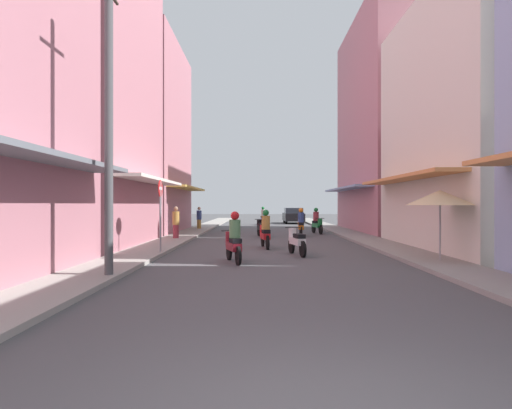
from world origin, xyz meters
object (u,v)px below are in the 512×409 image
(pedestrian_midway, at_px, (176,223))
(utility_pole, at_px, (109,120))
(motorbike_green, at_px, (317,222))
(motorbike_red, at_px, (265,231))
(street_sign_no_entry, at_px, (160,206))
(motorbike_orange, at_px, (301,224))
(vendor_umbrella, at_px, (440,198))
(motorbike_maroon, at_px, (234,240))
(motorbike_white, at_px, (296,241))
(motorbike_blue, at_px, (263,217))
(parked_car, at_px, (293,215))
(pedestrian_foreground, at_px, (199,219))
(motorbike_black, at_px, (261,228))

(pedestrian_midway, xyz_separation_m, utility_pole, (0.54, -10.85, 2.96))
(motorbike_green, relative_size, utility_pole, 0.24)
(motorbike_red, bearing_deg, street_sign_no_entry, -147.10)
(motorbike_orange, distance_m, vendor_umbrella, 11.72)
(motorbike_maroon, bearing_deg, pedestrian_midway, 112.88)
(motorbike_green, bearing_deg, utility_pole, -114.14)
(motorbike_green, relative_size, motorbike_white, 1.00)
(motorbike_blue, relative_size, street_sign_no_entry, 0.67)
(motorbike_red, relative_size, parked_car, 0.44)
(vendor_umbrella, xyz_separation_m, utility_pole, (-8.97, -2.62, 1.82))
(motorbike_blue, bearing_deg, motorbike_orange, -81.00)
(pedestrian_midway, bearing_deg, motorbike_red, -39.67)
(motorbike_white, height_order, street_sign_no_entry, street_sign_no_entry)
(pedestrian_foreground, bearing_deg, vendor_umbrella, -59.88)
(motorbike_green, xyz_separation_m, pedestrian_midway, (-7.63, -4.96, 0.14))
(motorbike_green, xyz_separation_m, street_sign_no_entry, (-6.99, -10.98, 1.01))
(motorbike_red, bearing_deg, parked_car, 82.54)
(pedestrian_midway, relative_size, utility_pole, 0.23)
(vendor_umbrella, relative_size, street_sign_no_entry, 0.84)
(pedestrian_midway, bearing_deg, motorbike_white, -47.78)
(motorbike_maroon, height_order, motorbike_black, motorbike_maroon)
(pedestrian_midway, relative_size, vendor_umbrella, 0.76)
(motorbike_orange, relative_size, utility_pole, 0.24)
(motorbike_white, height_order, pedestrian_midway, pedestrian_midway)
(motorbike_white, height_order, motorbike_red, motorbike_red)
(utility_pole, bearing_deg, motorbike_red, 62.19)
(motorbike_red, xyz_separation_m, pedestrian_foreground, (-4.39, 11.84, 0.10))
(motorbike_black, xyz_separation_m, parked_car, (3.05, 16.28, 0.24))
(motorbike_blue, bearing_deg, street_sign_no_entry, -100.04)
(motorbike_maroon, distance_m, motorbike_orange, 11.37)
(motorbike_maroon, distance_m, parked_car, 26.87)
(utility_pole, xyz_separation_m, street_sign_no_entry, (0.10, 4.83, -2.09))
(utility_pole, height_order, street_sign_no_entry, utility_pole)
(motorbike_maroon, relative_size, motorbike_black, 0.99)
(motorbike_maroon, height_order, utility_pole, utility_pole)
(motorbike_red, height_order, street_sign_no_entry, street_sign_no_entry)
(motorbike_blue, height_order, motorbike_black, motorbike_blue)
(motorbike_white, xyz_separation_m, street_sign_no_entry, (-4.79, -0.03, 1.21))
(motorbike_blue, height_order, motorbike_green, same)
(motorbike_maroon, xyz_separation_m, motorbike_red, (1.02, 4.30, 0.00))
(motorbike_red, xyz_separation_m, street_sign_no_entry, (-3.72, -2.40, 1.01))
(motorbike_orange, distance_m, pedestrian_midway, 7.13)
(motorbike_green, distance_m, street_sign_no_entry, 13.05)
(motorbike_maroon, relative_size, street_sign_no_entry, 0.66)
(motorbike_orange, distance_m, utility_pole, 15.40)
(street_sign_no_entry, bearing_deg, motorbike_green, 57.53)
(motorbike_red, bearing_deg, motorbike_black, 91.26)
(motorbike_green, bearing_deg, motorbike_blue, 106.54)
(motorbike_red, xyz_separation_m, parked_car, (2.92, 22.28, 0.04))
(motorbike_red, bearing_deg, motorbike_maroon, -103.37)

